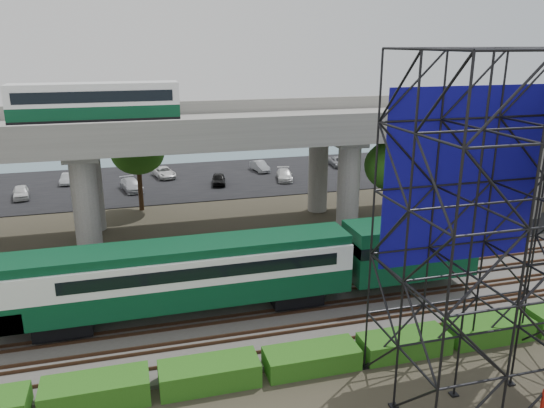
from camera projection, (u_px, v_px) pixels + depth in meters
name	position (u px, v px, depth m)	size (l,w,h in m)	color
ground	(269.00, 327.00, 29.61)	(140.00, 140.00, 0.00)	#474233
ballast_bed	(260.00, 309.00, 31.42)	(90.00, 12.00, 0.20)	slate
service_road	(232.00, 256.00, 39.28)	(90.00, 5.00, 0.08)	black
parking_lot	(192.00, 180.00, 60.94)	(90.00, 18.00, 0.08)	black
harbor_water	(174.00, 146.00, 81.22)	(140.00, 40.00, 0.03)	slate
rail_tracks	(260.00, 306.00, 31.37)	(90.00, 9.52, 0.16)	#472D1E
commuter_train	(222.00, 270.00, 30.04)	(29.30, 3.06, 4.30)	black
overpass	(208.00, 135.00, 41.79)	(80.00, 12.00, 12.40)	#9E9B93
scaffold_tower	(503.00, 236.00, 22.10)	(9.36, 6.36, 15.00)	black
hedge_strip	(312.00, 358.00, 25.74)	(34.60, 1.80, 1.20)	#245814
trees	(158.00, 170.00, 41.69)	(40.94, 16.94, 7.69)	#382314
suv	(204.00, 253.00, 37.93)	(2.18, 4.73, 1.31)	black
parked_cars	(197.00, 175.00, 60.35)	(38.59, 9.58, 1.25)	white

